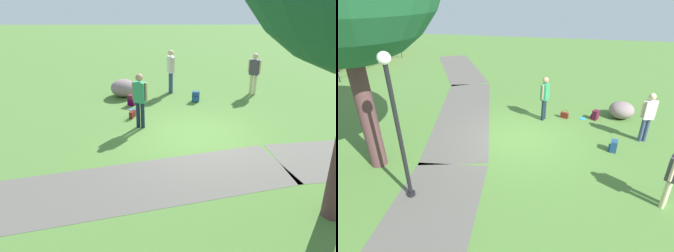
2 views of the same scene
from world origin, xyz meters
TOP-DOWN VIEW (x-y plane):
  - ground_plane at (0.00, 0.00)m, footprint 48.00×48.00m
  - footpath_segment_mid at (1.78, 2.76)m, footprint 8.29×4.24m
  - footpath_segment_far at (9.10, 5.83)m, footprint 8.02×5.90m
  - lamp_post at (-3.63, 2.21)m, footprint 0.28×0.28m
  - lawn_boulder at (2.71, -3.88)m, footprint 1.33×1.32m
  - woman_with_handbag at (1.82, -0.71)m, footprint 0.50×0.34m
  - man_near_boulder at (0.78, -4.32)m, footprint 0.32×0.51m
  - passerby_on_path at (-2.61, -4.11)m, footprint 0.46×0.39m
  - handbag_on_grass at (2.16, -1.57)m, footprint 0.35×0.35m
  - backpack_by_boulder at (2.29, -2.81)m, footprint 0.34×0.34m
  - spare_backpack_on_lawn at (-0.19, -3.22)m, footprint 0.31×0.30m
  - frisbee_on_grass at (2.23, -2.33)m, footprint 0.26×0.26m
  - delivery_van at (10.22, 14.22)m, footprint 5.43×2.64m

SIDE VIEW (x-z plane):
  - ground_plane at x=0.00m, z-range 0.00..0.00m
  - footpath_segment_mid at x=1.78m, z-range 0.00..0.01m
  - footpath_segment_far at x=9.10m, z-range 0.00..0.01m
  - frisbee_on_grass at x=2.23m, z-range 0.00..0.02m
  - handbag_on_grass at x=2.16m, z-range -0.01..0.29m
  - backpack_by_boulder at x=2.29m, z-range -0.01..0.39m
  - spare_backpack_on_lawn at x=-0.19m, z-range -0.01..0.39m
  - lawn_boulder at x=2.71m, z-range 0.00..0.70m
  - passerby_on_path at x=-2.61m, z-range 0.14..1.84m
  - man_near_boulder at x=0.78m, z-range 0.15..1.95m
  - woman_with_handbag at x=1.82m, z-range 0.16..1.98m
  - delivery_van at x=10.22m, z-range 0.12..2.42m
  - lamp_post at x=-3.63m, z-range 0.43..4.15m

